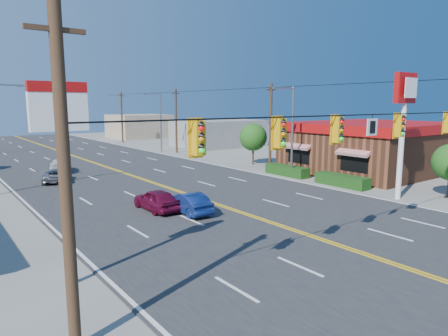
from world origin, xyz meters
TOP-DOWN VIEW (x-y plane):
  - ground at (0.00, 0.00)m, footprint 160.00×160.00m
  - road at (0.00, 20.00)m, footprint 20.00×120.00m
  - signal_span at (-0.12, 0.00)m, footprint 24.32×0.34m
  - kfc at (19.90, 12.00)m, footprint 16.30×12.40m
  - kfc_pylon at (11.00, 4.00)m, footprint 2.20×0.36m
  - pizza_hut_sign at (-11.00, 4.00)m, footprint 1.90×0.30m
  - streetlight_se at (10.79, 14.00)m, footprint 2.55×0.25m
  - streetlight_ne at (10.79, 38.00)m, footprint 2.55×0.25m
  - utility_pole_near at (12.20, 18.00)m, footprint 0.28×0.28m
  - utility_pole_mid at (12.20, 36.00)m, footprint 0.28×0.28m
  - utility_pole_far at (12.20, 54.00)m, footprint 0.28×0.28m
  - tree_kfc_rear at (13.50, 22.00)m, footprint 2.94×2.94m
  - bld_east_mid at (22.00, 40.00)m, footprint 12.00×10.00m
  - bld_east_far at (19.00, 62.00)m, footprint 10.00×10.00m
  - car_magenta at (-3.78, 11.14)m, footprint 1.56×3.85m
  - car_blue at (-2.54, 9.42)m, footprint 1.57×3.85m
  - car_white at (-4.61, 29.17)m, footprint 2.84×4.66m
  - car_silver at (-6.26, 24.28)m, footprint 3.07×4.33m

SIDE VIEW (x-z plane):
  - ground at x=0.00m, z-range 0.00..0.00m
  - road at x=0.00m, z-range 0.00..0.06m
  - car_silver at x=-6.26m, z-range 0.00..1.10m
  - car_blue at x=-2.54m, z-range 0.00..1.24m
  - car_white at x=-4.61m, z-range 0.00..1.26m
  - car_magenta at x=-3.78m, z-range 0.00..1.31m
  - bld_east_mid at x=22.00m, z-range 0.00..4.00m
  - bld_east_far at x=19.00m, z-range 0.00..4.40m
  - kfc at x=19.90m, z-range 0.03..4.73m
  - tree_kfc_rear at x=13.50m, z-range 0.73..5.14m
  - utility_pole_near at x=12.20m, z-range 0.00..8.40m
  - utility_pole_mid at x=12.20m, z-range 0.00..8.40m
  - utility_pole_far at x=12.20m, z-range 0.00..8.40m
  - streetlight_se at x=10.79m, z-range 0.51..8.51m
  - streetlight_ne at x=10.79m, z-range 0.51..8.51m
  - signal_span at x=-0.12m, z-range 0.39..9.39m
  - pizza_hut_sign at x=-11.00m, z-range 1.76..8.61m
  - kfc_pylon at x=11.00m, z-range 1.79..10.29m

